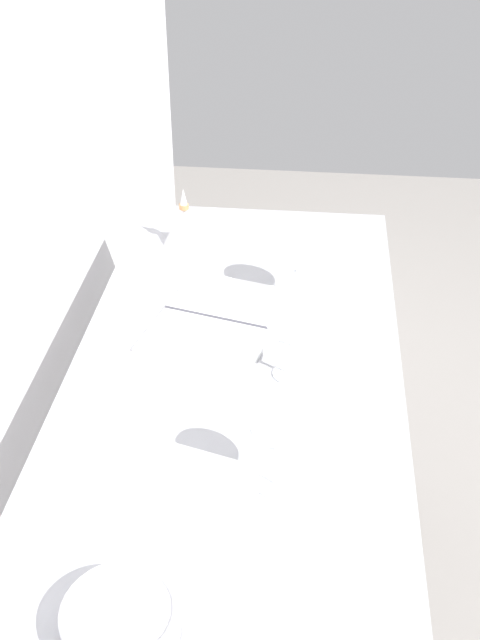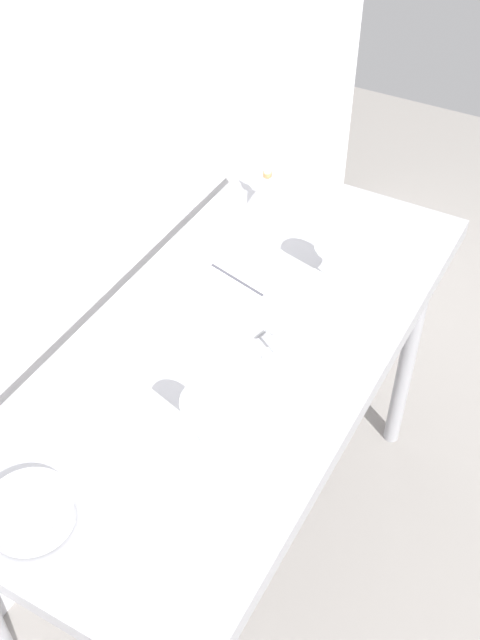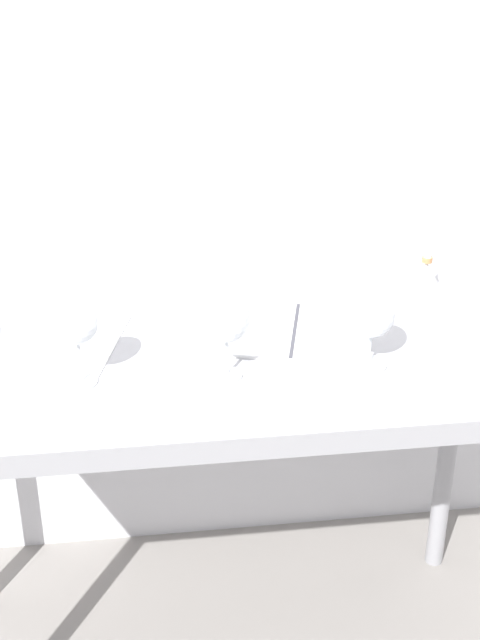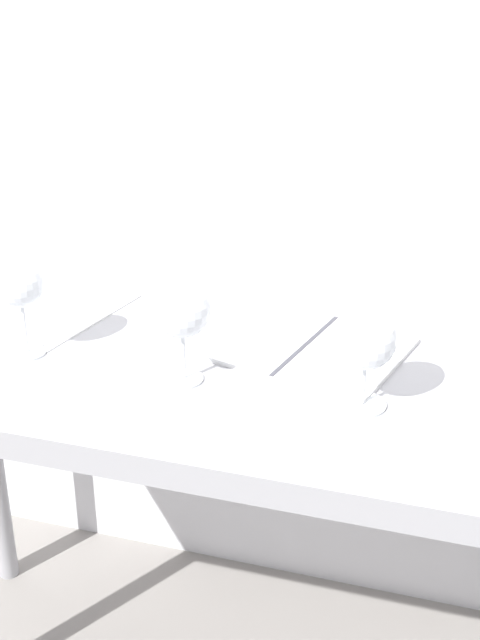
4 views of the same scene
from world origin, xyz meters
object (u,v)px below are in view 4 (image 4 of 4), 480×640
Objects in this scene: wine_glass_near_center at (184,311)px; open_notebook at (305,347)px; wine_glass_near_left at (20,285)px; wine_glass_near_right at (366,342)px; tasting_sheet_upper at (58,310)px.

wine_glass_near_center is 0.47× the size of open_notebook.
open_notebook is (0.16, 0.16, -0.12)m from wine_glass_near_center.
wine_glass_near_center is 0.29m from wine_glass_near_left.
wine_glass_near_right is at bearing 0.92° from wine_glass_near_center.
wine_glass_near_center reaches higher than tasting_sheet_upper.
wine_glass_near_center reaches higher than open_notebook.
wine_glass_near_right is 0.29m from wine_glass_near_center.
open_notebook is (-0.13, 0.15, -0.11)m from wine_glass_near_right.
wine_glass_near_left is at bearing 179.60° from wine_glass_near_right.
open_notebook reaches higher than tasting_sheet_upper.
open_notebook is 1.40× the size of tasting_sheet_upper.
tasting_sheet_upper is at bearing 151.36° from wine_glass_near_center.
wine_glass_near_right reaches higher than open_notebook.
tasting_sheet_upper is (-0.02, 0.16, -0.13)m from wine_glass_near_left.
wine_glass_near_left reaches higher than wine_glass_near_right.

